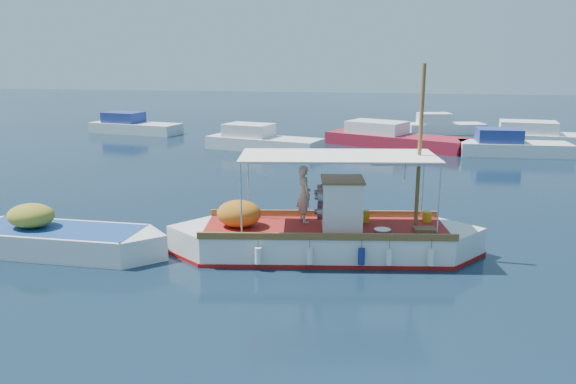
# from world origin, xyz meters

# --- Properties ---
(ground) EXTENTS (160.00, 160.00, 0.00)m
(ground) POSITION_xyz_m (0.00, 0.00, 0.00)
(ground) COLOR black
(ground) RESTS_ON ground
(fishing_caique) EXTENTS (9.28, 3.64, 5.74)m
(fishing_caique) POSITION_xyz_m (0.34, -0.40, 0.51)
(fishing_caique) COLOR white
(fishing_caique) RESTS_ON ground
(dinghy) EXTENTS (6.90, 1.95, 1.68)m
(dinghy) POSITION_xyz_m (-7.49, -1.80, 0.35)
(dinghy) COLOR white
(dinghy) RESTS_ON ground
(bg_boat_nw) EXTENTS (7.70, 4.10, 1.80)m
(bg_boat_nw) POSITION_xyz_m (-6.21, 18.34, 0.49)
(bg_boat_nw) COLOR silver
(bg_boat_nw) RESTS_ON ground
(bg_boat_n) EXTENTS (9.53, 6.29, 1.80)m
(bg_boat_n) POSITION_xyz_m (1.93, 21.29, 0.49)
(bg_boat_n) COLOR maroon
(bg_boat_n) RESTS_ON ground
(bg_boat_ne) EXTENTS (6.41, 2.48, 1.80)m
(bg_boat_ne) POSITION_xyz_m (9.00, 19.10, 0.49)
(bg_boat_ne) COLOR silver
(bg_boat_ne) RESTS_ON ground
(bg_boat_e) EXTENTS (9.12, 3.58, 1.80)m
(bg_boat_e) POSITION_xyz_m (11.88, 23.57, 0.49)
(bg_boat_e) COLOR silver
(bg_boat_e) RESTS_ON ground
(bg_boat_far_w) EXTENTS (7.47, 3.54, 1.80)m
(bg_boat_far_w) POSITION_xyz_m (-17.90, 24.23, 0.49)
(bg_boat_far_w) COLOR silver
(bg_boat_far_w) RESTS_ON ground
(bg_boat_far_n) EXTENTS (6.24, 3.57, 1.80)m
(bg_boat_far_n) POSITION_xyz_m (5.68, 28.51, 0.49)
(bg_boat_far_n) COLOR silver
(bg_boat_far_n) RESTS_ON ground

